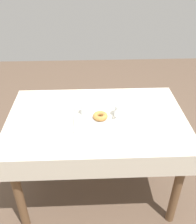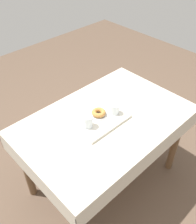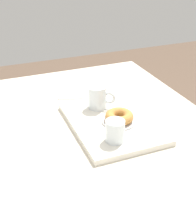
% 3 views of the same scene
% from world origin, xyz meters
% --- Properties ---
extents(dining_table, '(1.33, 0.87, 0.77)m').
position_xyz_m(dining_table, '(0.00, 0.00, 0.66)').
color(dining_table, beige).
rests_on(dining_table, ground).
extents(serving_tray, '(0.42, 0.31, 0.02)m').
position_xyz_m(serving_tray, '(0.05, -0.03, 0.78)').
color(serving_tray, silver).
rests_on(serving_tray, dining_table).
extents(tea_mug_left, '(0.08, 0.10, 0.09)m').
position_xyz_m(tea_mug_left, '(0.16, -0.02, 0.84)').
color(tea_mug_left, white).
rests_on(tea_mug_left, serving_tray).
extents(water_glass_near, '(0.07, 0.07, 0.08)m').
position_xyz_m(water_glass_near, '(-0.08, 0.02, 0.83)').
color(water_glass_near, white).
rests_on(water_glass_near, serving_tray).
extents(donut_plate_left, '(0.13, 0.13, 0.01)m').
position_xyz_m(donut_plate_left, '(0.02, -0.05, 0.80)').
color(donut_plate_left, silver).
rests_on(donut_plate_left, serving_tray).
extents(sugar_donut_left, '(0.11, 0.11, 0.04)m').
position_xyz_m(sugar_donut_left, '(0.02, -0.05, 0.82)').
color(sugar_donut_left, '#BC7F3D').
rests_on(sugar_donut_left, donut_plate_left).
extents(paper_napkin, '(0.14, 0.14, 0.01)m').
position_xyz_m(paper_napkin, '(0.37, 0.03, 0.78)').
color(paper_napkin, white).
rests_on(paper_napkin, dining_table).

